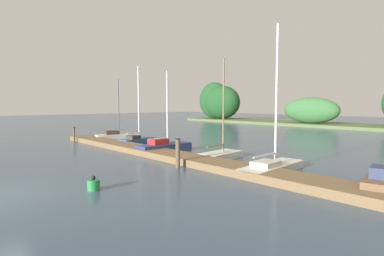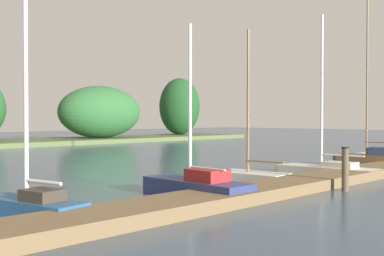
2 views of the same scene
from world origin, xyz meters
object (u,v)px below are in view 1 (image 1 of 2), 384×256
(mooring_piling_1, at_px, (178,153))
(channel_buoy_0, at_px, (94,185))
(sailboat_2, at_px, (165,146))
(mooring_piling_0, at_px, (74,134))
(sailboat_4, at_px, (273,165))
(sailboat_3, at_px, (222,153))
(sailboat_0, at_px, (117,136))
(sailboat_1, at_px, (138,139))

(mooring_piling_1, bearing_deg, channel_buoy_0, -78.54)
(sailboat_2, relative_size, mooring_piling_0, 4.19)
(sailboat_4, bearing_deg, channel_buoy_0, 156.65)
(sailboat_3, bearing_deg, sailboat_0, 83.72)
(mooring_piling_1, bearing_deg, mooring_piling_0, 179.15)
(sailboat_3, bearing_deg, sailboat_2, 98.72)
(sailboat_0, height_order, mooring_piling_0, sailboat_0)
(mooring_piling_0, height_order, mooring_piling_1, mooring_piling_1)
(sailboat_3, bearing_deg, sailboat_4, -108.77)
(mooring_piling_1, bearing_deg, sailboat_0, 163.72)
(mooring_piling_0, bearing_deg, sailboat_1, 37.39)
(channel_buoy_0, bearing_deg, sailboat_3, 99.08)
(sailboat_3, xyz_separation_m, mooring_piling_1, (0.38, -3.63, 0.44))
(sailboat_0, bearing_deg, channel_buoy_0, -110.98)
(sailboat_3, relative_size, mooring_piling_0, 4.58)
(sailboat_2, distance_m, sailboat_3, 4.17)
(sailboat_0, xyz_separation_m, mooring_piling_1, (12.86, -3.76, 0.41))
(sailboat_1, height_order, sailboat_4, sailboat_4)
(mooring_piling_0, height_order, channel_buoy_0, mooring_piling_0)
(mooring_piling_0, relative_size, mooring_piling_1, 0.86)
(sailboat_2, height_order, channel_buoy_0, sailboat_2)
(mooring_piling_0, bearing_deg, channel_buoy_0, -18.87)
(sailboat_0, xyz_separation_m, sailboat_3, (12.48, -0.12, -0.03))
(sailboat_0, xyz_separation_m, mooring_piling_0, (-0.65, -3.56, 0.32))
(sailboat_3, distance_m, mooring_piling_1, 3.68)
(sailboat_0, height_order, channel_buoy_0, sailboat_0)
(sailboat_0, height_order, sailboat_4, sailboat_4)
(sailboat_4, bearing_deg, mooring_piling_1, 123.12)
(sailboat_3, distance_m, sailboat_4, 4.08)
(sailboat_2, xyz_separation_m, sailboat_4, (8.01, 0.12, -0.05))
(sailboat_1, xyz_separation_m, channel_buoy_0, (10.13, -8.26, -0.17))
(sailboat_2, relative_size, channel_buoy_0, 9.66)
(sailboat_0, distance_m, sailboat_4, 16.49)
(sailboat_4, distance_m, channel_buoy_0, 7.91)
(sailboat_3, xyz_separation_m, sailboat_4, (3.98, -0.92, 0.03))
(sailboat_1, distance_m, sailboat_3, 8.80)
(sailboat_1, bearing_deg, sailboat_4, -104.74)
(sailboat_1, relative_size, sailboat_2, 1.15)
(sailboat_0, bearing_deg, mooring_piling_0, -179.69)
(sailboat_4, relative_size, mooring_piling_1, 4.66)
(sailboat_2, xyz_separation_m, mooring_piling_0, (-9.09, -2.40, 0.26))
(sailboat_0, xyz_separation_m, sailboat_4, (16.46, -1.04, 0.01))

